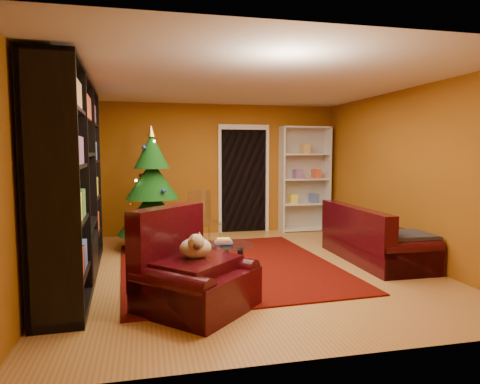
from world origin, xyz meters
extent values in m
cube|color=#A67034|center=(0.00, 0.00, -0.03)|extent=(5.00, 5.50, 0.05)
cube|color=silver|center=(0.00, 0.00, 2.62)|extent=(5.00, 5.50, 0.05)
cube|color=#925413|center=(0.00, 2.77, 1.30)|extent=(5.00, 0.05, 2.60)
cube|color=#925413|center=(-2.52, 0.00, 1.30)|extent=(0.05, 5.50, 2.60)
cube|color=#925413|center=(2.52, 0.00, 1.30)|extent=(0.05, 5.50, 2.60)
cube|color=#540B04|center=(-0.24, 0.13, 0.01)|extent=(3.14, 3.61, 0.02)
cube|color=teal|center=(-1.48, 1.70, 0.17)|extent=(0.43, 0.43, 0.34)
cube|color=#296E3D|center=(-0.50, 2.20, 0.12)|extent=(0.25, 0.25, 0.24)
cube|color=maroon|center=(-0.91, 2.59, 0.11)|extent=(0.29, 0.29, 0.22)
camera|label=1|loc=(-1.39, -5.80, 1.65)|focal=32.00mm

